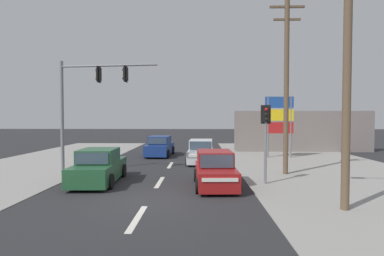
% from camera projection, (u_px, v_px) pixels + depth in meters
% --- Properties ---
extents(ground_plane, '(140.00, 140.00, 0.00)m').
position_uv_depth(ground_plane, '(149.00, 200.00, 10.88)').
color(ground_plane, '#28282B').
extents(lane_dash_near, '(0.20, 2.40, 0.01)m').
position_uv_depth(lane_dash_near, '(137.00, 218.00, 8.88)').
color(lane_dash_near, silver).
rests_on(lane_dash_near, ground).
extents(lane_dash_mid, '(0.20, 2.40, 0.01)m').
position_uv_depth(lane_dash_mid, '(160.00, 182.00, 13.88)').
color(lane_dash_mid, silver).
rests_on(lane_dash_mid, ground).
extents(lane_dash_far, '(0.20, 2.40, 0.01)m').
position_uv_depth(lane_dash_far, '(170.00, 165.00, 18.87)').
color(lane_dash_far, silver).
rests_on(lane_dash_far, ground).
extents(kerb_right_verge, '(10.00, 44.00, 0.02)m').
position_uv_depth(kerb_right_verge, '(368.00, 188.00, 12.65)').
color(kerb_right_verge, gray).
rests_on(kerb_right_verge, ground).
extents(utility_pole_foreground_right, '(3.78, 0.52, 10.93)m').
position_uv_depth(utility_pole_foreground_right, '(344.00, 28.00, 9.48)').
color(utility_pole_foreground_right, brown).
rests_on(utility_pole_foreground_right, ground).
extents(utility_pole_midground_right, '(1.80, 0.26, 9.21)m').
position_uv_depth(utility_pole_midground_right, '(286.00, 82.00, 15.67)').
color(utility_pole_midground_right, brown).
rests_on(utility_pole_midground_right, ground).
extents(traffic_signal_mast, '(5.27, 0.66, 6.00)m').
position_uv_depth(traffic_signal_mast, '(85.00, 96.00, 15.75)').
color(traffic_signal_mast, slate).
rests_on(traffic_signal_mast, ground).
extents(pedestal_signal_right_kerb, '(0.44, 0.29, 3.56)m').
position_uv_depth(pedestal_signal_right_kerb, '(266.00, 131.00, 13.39)').
color(pedestal_signal_right_kerb, slate).
rests_on(pedestal_signal_right_kerb, ground).
extents(shopping_plaza_sign, '(2.10, 0.16, 4.60)m').
position_uv_depth(shopping_plaza_sign, '(279.00, 118.00, 22.34)').
color(shopping_plaza_sign, slate).
rests_on(shopping_plaza_sign, ground).
extents(shopfront_wall_far, '(12.00, 1.00, 3.60)m').
position_uv_depth(shopfront_wall_far, '(303.00, 131.00, 26.52)').
color(shopfront_wall_far, gray).
rests_on(shopfront_wall_far, ground).
extents(sedan_oncoming_mid, '(2.04, 4.31, 1.56)m').
position_uv_depth(sedan_oncoming_mid, '(99.00, 167.00, 13.80)').
color(sedan_oncoming_mid, '#235633').
rests_on(sedan_oncoming_mid, ground).
extents(sedan_receding_far, '(2.05, 4.32, 1.56)m').
position_uv_depth(sedan_receding_far, '(160.00, 147.00, 23.60)').
color(sedan_receding_far, navy).
rests_on(sedan_receding_far, ground).
extents(hatchback_oncoming_near, '(1.92, 3.71, 1.53)m').
position_uv_depth(hatchback_oncoming_near, '(201.00, 152.00, 19.85)').
color(hatchback_oncoming_near, silver).
rests_on(hatchback_oncoming_near, ground).
extents(hatchback_crossing_left, '(1.91, 3.70, 1.53)m').
position_uv_depth(hatchback_crossing_left, '(215.00, 170.00, 13.00)').
color(hatchback_crossing_left, maroon).
rests_on(hatchback_crossing_left, ground).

